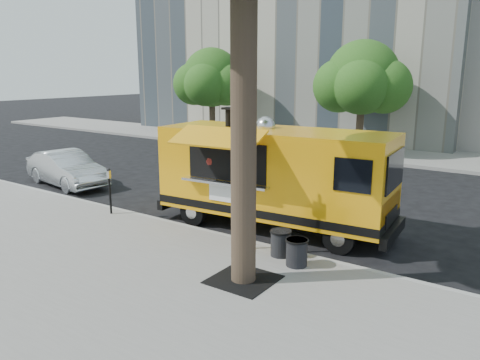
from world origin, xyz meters
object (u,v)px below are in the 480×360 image
object	(u,v)px
parking_meter	(109,185)
food_truck	(273,174)
trash_bin_right	(297,251)
sign_post	(236,177)
trash_bin_left	(281,242)
far_tree_b	(362,78)
far_tree_a	(212,78)
sedan	(67,169)

from	to	relation	value
parking_meter	food_truck	world-z (taller)	food_truck
parking_meter	trash_bin_right	world-z (taller)	parking_meter
sign_post	trash_bin_left	size ratio (longest dim) A/B	5.20
parking_meter	food_truck	distance (m)	4.68
food_truck	trash_bin_left	size ratio (longest dim) A/B	11.38
food_truck	sign_post	bearing A→B (deg)	-86.23
far_tree_b	parking_meter	distance (m)	14.48
far_tree_b	sign_post	xyz separation A→B (m)	(2.55, -14.25, -1.98)
far_tree_a	sedan	world-z (taller)	far_tree_a
far_tree_a	trash_bin_right	world-z (taller)	far_tree_a
far_tree_b	parking_meter	xyz separation A→B (m)	(-2.00, -14.05, -2.85)
trash_bin_left	trash_bin_right	distance (m)	0.62
far_tree_a	far_tree_b	bearing A→B (deg)	2.54
far_tree_b	parking_meter	world-z (taller)	far_tree_b
food_truck	trash_bin_right	distance (m)	3.04
parking_meter	sedan	world-z (taller)	parking_meter
sign_post	sedan	world-z (taller)	sign_post
parking_meter	trash_bin_left	xyz separation A→B (m)	(5.57, 0.05, -0.52)
parking_meter	trash_bin_right	distance (m)	6.15
sign_post	food_truck	bearing A→B (deg)	98.45
sign_post	trash_bin_right	world-z (taller)	sign_post
far_tree_b	trash_bin_left	bearing A→B (deg)	-75.69
trash_bin_left	parking_meter	bearing A→B (deg)	-179.49
sign_post	parking_meter	size ratio (longest dim) A/B	2.25
far_tree_b	food_truck	xyz separation A→B (m)	(2.24, -12.13, -2.35)
parking_meter	trash_bin_left	size ratio (longest dim) A/B	2.31
far_tree_a	trash_bin_left	size ratio (longest dim) A/B	9.27
trash_bin_right	sign_post	bearing A→B (deg)	178.72
food_truck	trash_bin_left	distance (m)	2.52
trash_bin_left	far_tree_a	bearing A→B (deg)	132.75
sign_post	food_truck	xyz separation A→B (m)	(-0.31, 2.12, -0.36)
food_truck	parking_meter	bearing A→B (deg)	-160.31
sedan	far_tree_b	bearing A→B (deg)	-19.83
trash_bin_left	food_truck	bearing A→B (deg)	125.56
parking_meter	trash_bin_left	world-z (taller)	parking_meter
trash_bin_right	parking_meter	bearing A→B (deg)	177.80
trash_bin_left	trash_bin_right	bearing A→B (deg)	-27.41
sedan	trash_bin_left	world-z (taller)	sedan
sedan	food_truck	bearing A→B (deg)	-80.86
far_tree_a	sign_post	distance (m)	18.14
far_tree_a	sedan	size ratio (longest dim) A/B	1.38
far_tree_b	sedan	size ratio (longest dim) A/B	1.42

